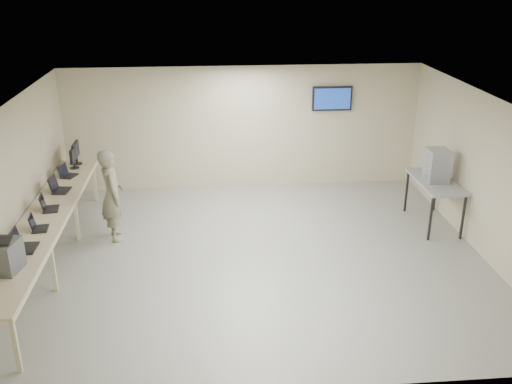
{
  "coord_description": "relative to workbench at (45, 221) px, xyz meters",
  "views": [
    {
      "loc": [
        -0.8,
        -9.01,
        4.86
      ],
      "look_at": [
        0.0,
        0.2,
        1.15
      ],
      "focal_mm": 40.0,
      "sensor_mm": 36.0,
      "label": 1
    }
  ],
  "objects": [
    {
      "name": "laptop_1",
      "position": [
        0.0,
        -0.49,
        0.14
      ],
      "size": [
        0.3,
        0.34,
        0.25
      ],
      "rotation": [
        0.0,
        0.0,
        0.11
      ],
      "color": "black",
      "rests_on": "workbench"
    },
    {
      "name": "laptop_4",
      "position": [
        -0.06,
        1.98,
        0.14
      ],
      "size": [
        0.36,
        0.39,
        0.26
      ],
      "rotation": [
        0.0,
        0.0,
        -0.33
      ],
      "color": "black",
      "rests_on": "workbench"
    },
    {
      "name": "laptop_2",
      "position": [
        -0.03,
        0.31,
        0.14
      ],
      "size": [
        0.33,
        0.38,
        0.27
      ],
      "rotation": [
        0.0,
        0.0,
        0.14
      ],
      "color": "black",
      "rests_on": "workbench"
    },
    {
      "name": "laptop_0",
      "position": [
        -0.04,
        -1.16,
        0.15
      ],
      "size": [
        0.33,
        0.4,
        0.31
      ],
      "rotation": [
        0.0,
        0.0,
        -0.0
      ],
      "color": "black",
      "rests_on": "workbench"
    },
    {
      "name": "equipment_box",
      "position": [
        -0.06,
        -1.8,
        0.3
      ],
      "size": [
        0.45,
        0.5,
        0.45
      ],
      "primitive_type": "cube",
      "rotation": [
        0.0,
        0.0,
        -0.19
      ],
      "color": "#5B5F63",
      "rests_on": "workbench"
    },
    {
      "name": "workbench",
      "position": [
        0.0,
        0.0,
        0.0
      ],
      "size": [
        0.76,
        6.0,
        0.9
      ],
      "color": "beige",
      "rests_on": "ground"
    },
    {
      "name": "storage_bins",
      "position": [
        7.17,
        1.02,
        0.43
      ],
      "size": [
        0.4,
        0.45,
        0.64
      ],
      "color": "#A2AAB2",
      "rests_on": "side_table"
    },
    {
      "name": "laptop_3",
      "position": [
        -0.04,
        1.18,
        0.15
      ],
      "size": [
        0.35,
        0.41,
        0.3
      ],
      "rotation": [
        0.0,
        0.0,
        -0.1
      ],
      "color": "black",
      "rests_on": "workbench"
    },
    {
      "name": "monitor_near",
      "position": [
        -0.01,
        2.48,
        0.34
      ],
      "size": [
        0.2,
        0.44,
        0.44
      ],
      "color": "black",
      "rests_on": "workbench"
    },
    {
      "name": "monitor_far",
      "position": [
        -0.01,
        2.75,
        0.36
      ],
      "size": [
        0.21,
        0.48,
        0.47
      ],
      "color": "black",
      "rests_on": "workbench"
    },
    {
      "name": "soldier",
      "position": [
        0.97,
        0.95,
        0.06
      ],
      "size": [
        0.58,
        0.74,
        1.77
      ],
      "primitive_type": "imported",
      "rotation": [
        0.0,
        0.0,
        1.85
      ],
      "color": "#666857",
      "rests_on": "ground"
    },
    {
      "name": "side_table",
      "position": [
        7.19,
        1.02,
        0.04
      ],
      "size": [
        0.73,
        1.56,
        0.93
      ],
      "color": "gray",
      "rests_on": "ground"
    },
    {
      "name": "room",
      "position": [
        3.62,
        0.06,
        0.58
      ],
      "size": [
        8.01,
        7.01,
        2.81
      ],
      "color": "#9B9C98",
      "rests_on": "ground"
    }
  ]
}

